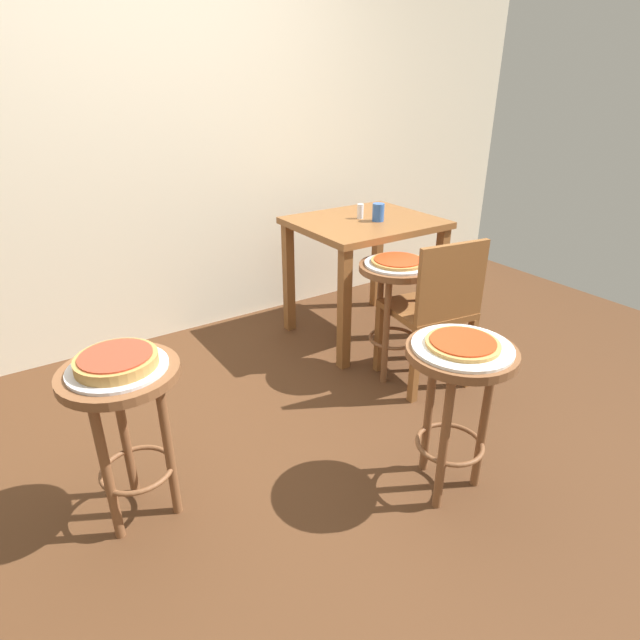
{
  "coord_description": "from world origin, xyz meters",
  "views": [
    {
      "loc": [
        -0.94,
        -1.59,
        1.58
      ],
      "look_at": [
        0.22,
        0.16,
        0.6
      ],
      "focal_mm": 29.21,
      "sensor_mm": 36.0,
      "label": 1
    }
  ],
  "objects": [
    {
      "name": "stool_leftside",
      "position": [
        0.88,
        0.39,
        0.5
      ],
      "size": [
        0.42,
        0.42,
        0.66
      ],
      "color": "brown",
      "rests_on": "ground_plane"
    },
    {
      "name": "serving_plate_middle",
      "position": [
        -0.66,
        0.09,
        0.67
      ],
      "size": [
        0.34,
        0.34,
        0.01
      ],
      "primitive_type": "cylinder",
      "color": "silver",
      "rests_on": "stool_middle"
    },
    {
      "name": "wooden_chair",
      "position": [
        0.96,
        0.18,
        0.47
      ],
      "size": [
        0.46,
        0.46,
        0.85
      ],
      "color": "brown",
      "rests_on": "ground_plane"
    },
    {
      "name": "back_wall",
      "position": [
        0.0,
        1.65,
        1.5
      ],
      "size": [
        6.0,
        0.1,
        3.0
      ],
      "primitive_type": "cube",
      "color": "beige",
      "rests_on": "ground_plane"
    },
    {
      "name": "serving_plate_leftside",
      "position": [
        0.88,
        0.39,
        0.67
      ],
      "size": [
        0.36,
        0.36,
        0.01
      ],
      "primitive_type": "cylinder",
      "color": "silver",
      "rests_on": "stool_leftside"
    },
    {
      "name": "stool_middle",
      "position": [
        -0.66,
        0.09,
        0.5
      ],
      "size": [
        0.42,
        0.42,
        0.66
      ],
      "color": "brown",
      "rests_on": "ground_plane"
    },
    {
      "name": "pizza_leftside",
      "position": [
        0.88,
        0.39,
        0.68
      ],
      "size": [
        0.29,
        0.29,
        0.02
      ],
      "color": "#B78442",
      "rests_on": "serving_plate_leftside"
    },
    {
      "name": "serving_plate_foreground",
      "position": [
        0.45,
        -0.46,
        0.67
      ],
      "size": [
        0.38,
        0.38,
        0.01
      ],
      "primitive_type": "cylinder",
      "color": "white",
      "rests_on": "stool_foreground"
    },
    {
      "name": "condiment_shaker",
      "position": [
        1.04,
        0.94,
        0.82
      ],
      "size": [
        0.04,
        0.04,
        0.09
      ],
      "primitive_type": "cylinder",
      "color": "white",
      "rests_on": "dining_table"
    },
    {
      "name": "pizza_middle",
      "position": [
        -0.66,
        0.09,
        0.7
      ],
      "size": [
        0.28,
        0.28,
        0.05
      ],
      "color": "#B78442",
      "rests_on": "serving_plate_middle"
    },
    {
      "name": "pizza_foreground",
      "position": [
        0.45,
        -0.46,
        0.68
      ],
      "size": [
        0.28,
        0.28,
        0.02
      ],
      "color": "tan",
      "rests_on": "serving_plate_foreground"
    },
    {
      "name": "stool_foreground",
      "position": [
        0.45,
        -0.46,
        0.5
      ],
      "size": [
        0.42,
        0.42,
        0.66
      ],
      "color": "brown",
      "rests_on": "ground_plane"
    },
    {
      "name": "ground_plane",
      "position": [
        0.0,
        0.0,
        0.0
      ],
      "size": [
        6.0,
        6.0,
        0.0
      ],
      "primitive_type": "plane",
      "color": "#4C2D19"
    },
    {
      "name": "dining_table",
      "position": [
        1.05,
        0.9,
        0.64
      ],
      "size": [
        0.85,
        0.73,
        0.78
      ],
      "color": "brown",
      "rests_on": "ground_plane"
    },
    {
      "name": "cup_near_edge",
      "position": [
        1.1,
        0.83,
        0.83
      ],
      "size": [
        0.07,
        0.07,
        0.11
      ],
      "primitive_type": "cylinder",
      "color": "#3360B2",
      "rests_on": "dining_table"
    }
  ]
}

